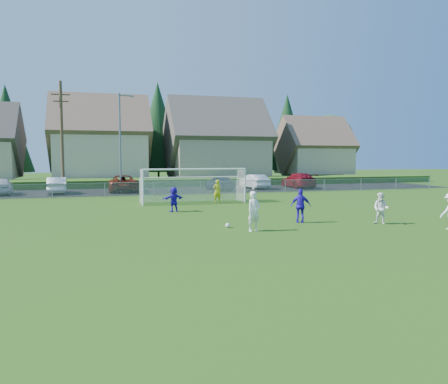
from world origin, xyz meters
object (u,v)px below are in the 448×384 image
at_px(soccer_ball, 228,225).
at_px(car_f, 255,181).
at_px(player_blue_a, 301,206).
at_px(player_blue_b, 174,199).
at_px(player_white_a, 254,211).
at_px(goalkeeper, 217,191).
at_px(car_c, 123,183).
at_px(car_g, 298,180).
at_px(soccer_goal, 192,180).
at_px(car_a, 1,186).
at_px(car_e, 220,183).
at_px(player_white_b, 381,208).
at_px(car_b, 57,185).

bearing_deg(soccer_ball, car_f, 66.68).
distance_m(player_blue_a, player_blue_b, 8.15).
bearing_deg(player_white_a, goalkeeper, 64.49).
bearing_deg(car_c, player_blue_b, 98.03).
bearing_deg(car_g, goalkeeper, 46.27).
relative_size(player_blue_a, soccer_goal, 0.23).
xyz_separation_m(car_c, car_f, (13.29, 0.09, -0.04)).
distance_m(player_white_a, player_blue_b, 8.12).
xyz_separation_m(player_white_a, car_a, (-14.65, 23.58, -0.14)).
bearing_deg(car_c, car_e, 173.29).
xyz_separation_m(soccer_ball, car_c, (-3.43, 22.80, 0.67)).
xyz_separation_m(car_c, car_e, (9.17, -1.23, -0.04)).
distance_m(goalkeeper, soccer_goal, 1.95).
bearing_deg(car_a, car_c, 174.93).
bearing_deg(soccer_goal, player_blue_a, -73.84).
bearing_deg(player_blue_a, soccer_goal, -53.03).
distance_m(soccer_ball, car_f, 24.93).
relative_size(car_e, soccer_goal, 0.58).
height_order(player_white_b, car_b, player_white_b).
height_order(player_blue_a, car_b, player_blue_a).
height_order(car_b, car_g, car_g).
distance_m(goalkeeper, car_f, 14.13).
distance_m(player_white_b, car_f, 24.14).
relative_size(car_a, car_b, 0.99).
bearing_deg(player_white_b, player_white_a, -121.07).
distance_m(car_a, car_b, 4.55).
bearing_deg(player_blue_b, car_c, -103.67).
relative_size(player_white_a, car_a, 0.40).
height_order(car_e, soccer_goal, soccer_goal).
relative_size(soccer_ball, goalkeeper, 0.13).
height_order(car_b, car_f, car_b).
relative_size(player_blue_a, car_c, 0.30).
bearing_deg(car_c, player_white_a, 101.01).
height_order(player_blue_a, car_e, player_blue_a).
distance_m(player_blue_a, car_f, 23.21).
bearing_deg(car_b, car_g, 177.15).
xyz_separation_m(player_white_b, soccer_goal, (-6.73, 12.52, 0.84)).
bearing_deg(soccer_goal, goalkeeper, -17.92).
relative_size(player_white_a, car_c, 0.32).
xyz_separation_m(goalkeeper, car_b, (-11.75, 11.46, -0.10)).
distance_m(car_b, car_g, 24.00).
relative_size(goalkeeper, car_f, 0.37).
xyz_separation_m(soccer_ball, car_g, (14.75, 22.70, 0.68)).
bearing_deg(player_white_b, player_blue_b, -162.63).
bearing_deg(soccer_ball, player_blue_a, 6.31).
relative_size(player_blue_a, car_g, 0.32).
distance_m(player_blue_b, soccer_goal, 5.36).
bearing_deg(player_white_a, player_blue_b, 88.39).
bearing_deg(car_f, car_c, -4.02).
height_order(player_white_a, car_e, player_white_a).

